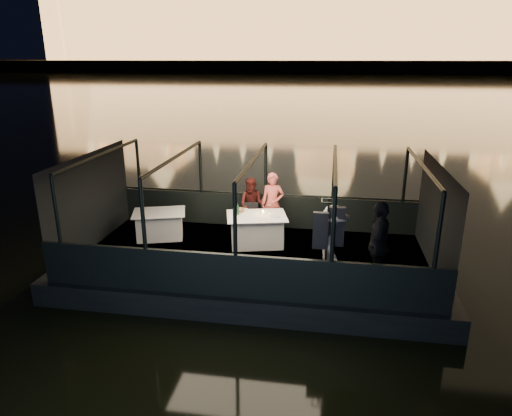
% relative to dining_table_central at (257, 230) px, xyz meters
% --- Properties ---
extents(river_water, '(500.00, 500.00, 0.00)m').
position_rel_dining_table_central_xyz_m(river_water, '(0.03, 79.33, -0.89)').
color(river_water, black).
rests_on(river_water, ground).
extents(boat_hull, '(8.60, 4.40, 1.00)m').
position_rel_dining_table_central_xyz_m(boat_hull, '(0.03, -0.67, -0.89)').
color(boat_hull, black).
rests_on(boat_hull, river_water).
extents(boat_deck, '(8.00, 4.00, 0.04)m').
position_rel_dining_table_central_xyz_m(boat_deck, '(0.03, -0.67, -0.41)').
color(boat_deck, black).
rests_on(boat_deck, boat_hull).
extents(gunwale_port, '(8.00, 0.08, 0.90)m').
position_rel_dining_table_central_xyz_m(gunwale_port, '(0.03, 1.33, 0.06)').
color(gunwale_port, black).
rests_on(gunwale_port, boat_deck).
extents(gunwale_starboard, '(8.00, 0.08, 0.90)m').
position_rel_dining_table_central_xyz_m(gunwale_starboard, '(0.03, -2.67, 0.06)').
color(gunwale_starboard, black).
rests_on(gunwale_starboard, boat_deck).
extents(cabin_glass_port, '(8.00, 0.02, 1.40)m').
position_rel_dining_table_central_xyz_m(cabin_glass_port, '(0.03, 1.33, 1.21)').
color(cabin_glass_port, '#99B2B2').
rests_on(cabin_glass_port, gunwale_port).
extents(cabin_glass_starboard, '(8.00, 0.02, 1.40)m').
position_rel_dining_table_central_xyz_m(cabin_glass_starboard, '(0.03, -2.67, 1.21)').
color(cabin_glass_starboard, '#99B2B2').
rests_on(cabin_glass_starboard, gunwale_starboard).
extents(cabin_roof_glass, '(8.00, 4.00, 0.02)m').
position_rel_dining_table_central_xyz_m(cabin_roof_glass, '(0.03, -0.67, 1.91)').
color(cabin_roof_glass, '#99B2B2').
rests_on(cabin_roof_glass, boat_deck).
extents(end_wall_fore, '(0.02, 4.00, 2.30)m').
position_rel_dining_table_central_xyz_m(end_wall_fore, '(-3.97, -0.67, 0.76)').
color(end_wall_fore, black).
rests_on(end_wall_fore, boat_deck).
extents(end_wall_aft, '(0.02, 4.00, 2.30)m').
position_rel_dining_table_central_xyz_m(end_wall_aft, '(4.03, -0.67, 0.76)').
color(end_wall_aft, black).
rests_on(end_wall_aft, boat_deck).
extents(canopy_ribs, '(8.00, 4.00, 2.30)m').
position_rel_dining_table_central_xyz_m(canopy_ribs, '(0.03, -0.67, 0.76)').
color(canopy_ribs, black).
rests_on(canopy_ribs, boat_deck).
extents(embankment, '(400.00, 140.00, 6.00)m').
position_rel_dining_table_central_xyz_m(embankment, '(0.03, 209.33, 0.11)').
color(embankment, '#423D33').
rests_on(embankment, ground).
extents(dining_table_central, '(1.66, 1.37, 0.77)m').
position_rel_dining_table_central_xyz_m(dining_table_central, '(0.00, 0.00, 0.00)').
color(dining_table_central, white).
rests_on(dining_table_central, boat_deck).
extents(dining_table_aft, '(1.54, 1.30, 0.70)m').
position_rel_dining_table_central_xyz_m(dining_table_aft, '(-2.55, 0.06, 0.00)').
color(dining_table_aft, silver).
rests_on(dining_table_aft, boat_deck).
extents(chair_port_left, '(0.46, 0.46, 0.82)m').
position_rel_dining_table_central_xyz_m(chair_port_left, '(-0.29, 0.64, 0.06)').
color(chair_port_left, black).
rests_on(chair_port_left, boat_deck).
extents(chair_port_right, '(0.54, 0.54, 0.92)m').
position_rel_dining_table_central_xyz_m(chair_port_right, '(0.19, 0.70, 0.06)').
color(chair_port_right, black).
rests_on(chair_port_right, boat_deck).
extents(coat_stand, '(0.59, 0.51, 1.91)m').
position_rel_dining_table_central_xyz_m(coat_stand, '(1.72, -2.03, 0.51)').
color(coat_stand, black).
rests_on(coat_stand, boat_deck).
extents(person_woman_coral, '(0.60, 0.40, 1.64)m').
position_rel_dining_table_central_xyz_m(person_woman_coral, '(0.29, 0.84, 0.36)').
color(person_woman_coral, '#D9574F').
rests_on(person_woman_coral, boat_deck).
extents(person_man_maroon, '(0.80, 0.68, 1.46)m').
position_rel_dining_table_central_xyz_m(person_man_maroon, '(-0.27, 0.92, 0.36)').
color(person_man_maroon, '#411412').
rests_on(person_man_maroon, boat_deck).
extents(passenger_stripe, '(0.78, 1.18, 1.70)m').
position_rel_dining_table_central_xyz_m(passenger_stripe, '(1.84, -1.83, 0.47)').
color(passenger_stripe, white).
rests_on(passenger_stripe, boat_deck).
extents(passenger_dark, '(0.70, 1.16, 1.84)m').
position_rel_dining_table_central_xyz_m(passenger_dark, '(2.74, -1.80, 0.47)').
color(passenger_dark, black).
rests_on(passenger_dark, boat_deck).
extents(wine_bottle, '(0.08, 0.08, 0.28)m').
position_rel_dining_table_central_xyz_m(wine_bottle, '(-0.47, 0.01, 0.53)').
color(wine_bottle, '#163C22').
rests_on(wine_bottle, dining_table_central).
extents(bread_basket, '(0.27, 0.27, 0.09)m').
position_rel_dining_table_central_xyz_m(bread_basket, '(-0.47, 0.23, 0.42)').
color(bread_basket, brown).
rests_on(bread_basket, dining_table_central).
extents(amber_candle, '(0.07, 0.07, 0.07)m').
position_rel_dining_table_central_xyz_m(amber_candle, '(0.14, 0.16, 0.42)').
color(amber_candle, '#FFB63F').
rests_on(amber_candle, dining_table_central).
extents(plate_near, '(0.27, 0.27, 0.02)m').
position_rel_dining_table_central_xyz_m(plate_near, '(0.46, 0.01, 0.39)').
color(plate_near, silver).
rests_on(plate_near, dining_table_central).
extents(plate_far, '(0.27, 0.27, 0.01)m').
position_rel_dining_table_central_xyz_m(plate_far, '(-0.37, 0.36, 0.39)').
color(plate_far, silver).
rests_on(plate_far, dining_table_central).
extents(wine_glass_white, '(0.07, 0.07, 0.17)m').
position_rel_dining_table_central_xyz_m(wine_glass_white, '(-0.41, -0.01, 0.48)').
color(wine_glass_white, silver).
rests_on(wine_glass_white, dining_table_central).
extents(wine_glass_red, '(0.08, 0.08, 0.18)m').
position_rel_dining_table_central_xyz_m(wine_glass_red, '(0.26, 0.36, 0.48)').
color(wine_glass_red, silver).
rests_on(wine_glass_red, dining_table_central).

